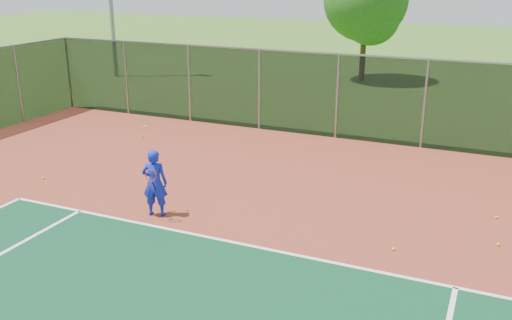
{
  "coord_description": "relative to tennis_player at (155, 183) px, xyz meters",
  "views": [
    {
      "loc": [
        2.36,
        -7.24,
        5.78
      ],
      "look_at": [
        -3.04,
        5.0,
        1.3
      ],
      "focal_mm": 40.0,
      "sensor_mm": 36.0,
      "label": 1
    }
  ],
  "objects": [
    {
      "name": "practice_ball_4",
      "position": [
        7.79,
        1.61,
        -0.81
      ],
      "size": [
        0.07,
        0.07,
        0.07
      ],
      "primitive_type": "sphere",
      "color": "#D0D819",
      "rests_on": "court_apron"
    },
    {
      "name": "practice_ball_0",
      "position": [
        5.72,
        0.46,
        -0.81
      ],
      "size": [
        0.07,
        0.07,
        0.07
      ],
      "primitive_type": "sphere",
      "color": "#D0D819",
      "rests_on": "court_apron"
    },
    {
      "name": "tree_back_left",
      "position": [
        0.34,
        19.75,
        3.25
      ],
      "size": [
        4.47,
        4.47,
        6.56
      ],
      "color": "#372214",
      "rests_on": "ground"
    },
    {
      "name": "tennis_player",
      "position": [
        0.0,
        0.0,
        0.0
      ],
      "size": [
        0.71,
        0.7,
        2.23
      ],
      "color": "#1423C1",
      "rests_on": "court_apron"
    },
    {
      "name": "practice_ball_1",
      "position": [
        -4.26,
        5.6,
        -0.81
      ],
      "size": [
        0.07,
        0.07,
        0.07
      ],
      "primitive_type": "sphere",
      "color": "#D0D819",
      "rests_on": "court_apron"
    },
    {
      "name": "court_apron",
      "position": [
        5.11,
        -1.6,
        -0.86
      ],
      "size": [
        30.0,
        20.0,
        0.02
      ],
      "primitive_type": "cube",
      "color": "brown",
      "rests_on": "ground"
    },
    {
      "name": "fence_back",
      "position": [
        5.11,
        8.4,
        0.69
      ],
      "size": [
        30.0,
        0.06,
        3.03
      ],
      "color": "black",
      "rests_on": "court_apron"
    },
    {
      "name": "practice_ball_2",
      "position": [
        -4.4,
        0.81,
        -0.81
      ],
      "size": [
        0.07,
        0.07,
        0.07
      ],
      "primitive_type": "sphere",
      "color": "#D0D819",
      "rests_on": "court_apron"
    },
    {
      "name": "practice_ball_5",
      "position": [
        7.7,
        3.15,
        -0.81
      ],
      "size": [
        0.07,
        0.07,
        0.07
      ],
      "primitive_type": "sphere",
      "color": "#D0D819",
      "rests_on": "court_apron"
    }
  ]
}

